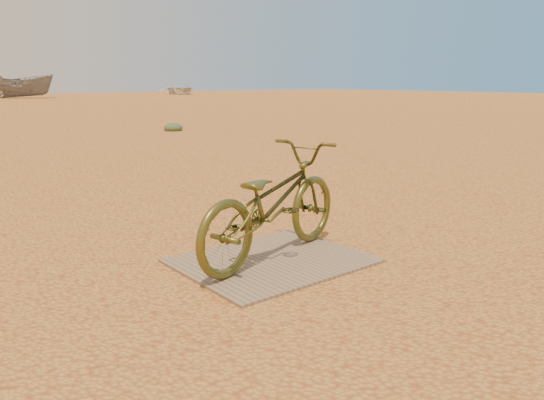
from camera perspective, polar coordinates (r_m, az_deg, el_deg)
ground at (r=4.07m, az=-0.76°, el=-8.16°), size 120.00×120.00×0.00m
plywood_board at (r=4.36m, az=0.00°, el=-6.54°), size 1.45×1.18×0.02m
bicycle at (r=4.28m, az=0.01°, el=-0.28°), size 1.86×1.04×0.93m
boat_mid_right at (r=48.63m, az=-25.16°, el=11.02°), size 5.06×4.46×1.91m
boat_far_right at (r=57.14m, az=-9.91°, el=11.69°), size 4.99×6.04×1.09m
kale_b at (r=15.94m, az=-10.56°, el=7.34°), size 0.55×0.55×0.30m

